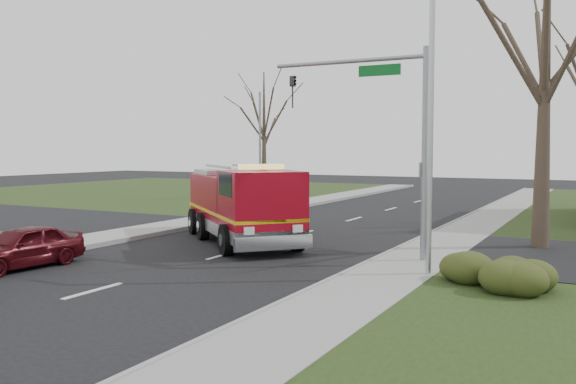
% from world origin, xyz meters
% --- Properties ---
extents(ground, '(120.00, 120.00, 0.00)m').
position_xyz_m(ground, '(0.00, 0.00, 0.00)').
color(ground, black).
rests_on(ground, ground).
extents(sidewalk_right, '(2.40, 80.00, 0.15)m').
position_xyz_m(sidewalk_right, '(6.20, 0.00, 0.07)').
color(sidewalk_right, gray).
rests_on(sidewalk_right, ground).
extents(sidewalk_left, '(2.40, 80.00, 0.15)m').
position_xyz_m(sidewalk_left, '(-6.20, 0.00, 0.07)').
color(sidewalk_left, gray).
rests_on(sidewalk_left, ground).
extents(hedge_corner, '(2.80, 2.00, 0.90)m').
position_xyz_m(hedge_corner, '(9.00, -1.00, 0.58)').
color(hedge_corner, '#2F3A15').
rests_on(hedge_corner, lawn_right).
extents(bare_tree_near, '(6.00, 6.00, 12.00)m').
position_xyz_m(bare_tree_near, '(9.50, 6.00, 7.41)').
color(bare_tree_near, '#3F3125').
rests_on(bare_tree_near, ground).
extents(bare_tree_left, '(4.50, 4.50, 9.00)m').
position_xyz_m(bare_tree_left, '(-10.00, 20.00, 5.56)').
color(bare_tree_left, '#3F3125').
rests_on(bare_tree_left, ground).
extents(traffic_signal_mast, '(5.29, 0.18, 6.80)m').
position_xyz_m(traffic_signal_mast, '(5.21, 1.50, 4.71)').
color(traffic_signal_mast, gray).
rests_on(traffic_signal_mast, ground).
extents(streetlight_pole, '(1.48, 0.16, 8.40)m').
position_xyz_m(streetlight_pole, '(7.14, -0.50, 4.55)').
color(streetlight_pole, '#B7BABF').
rests_on(streetlight_pole, ground).
extents(utility_pole_far, '(0.14, 0.14, 7.00)m').
position_xyz_m(utility_pole_far, '(-6.80, 14.00, 3.50)').
color(utility_pole_far, gray).
rests_on(utility_pole_far, ground).
extents(fire_engine, '(7.47, 7.13, 3.11)m').
position_xyz_m(fire_engine, '(-0.89, 2.63, 1.41)').
color(fire_engine, maroon).
rests_on(fire_engine, ground).
extents(parked_car_maroon, '(1.83, 3.96, 1.31)m').
position_xyz_m(parked_car_maroon, '(-4.20, -4.78, 0.66)').
color(parked_car_maroon, '#440A10').
rests_on(parked_car_maroon, ground).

